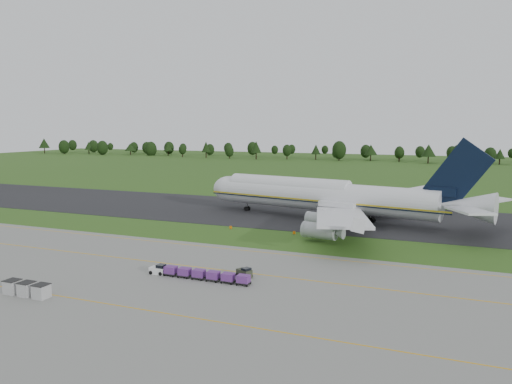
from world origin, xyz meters
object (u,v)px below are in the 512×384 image
at_px(baggage_train, 197,274).
at_px(utility_cart, 244,274).
at_px(aircraft, 327,196).
at_px(uld_row, 27,289).
at_px(edge_markers, 262,230).

height_order(baggage_train, utility_cart, baggage_train).
relative_size(aircraft, uld_row, 10.37).
xyz_separation_m(aircraft, uld_row, (-22.30, -64.89, -4.50)).
xyz_separation_m(baggage_train, uld_row, (-16.47, -14.14, 0.15)).
bearing_deg(utility_cart, uld_row, -142.34).
xyz_separation_m(baggage_train, utility_cart, (5.85, 3.08, -0.17)).
bearing_deg(edge_markers, utility_cart, -73.05).
bearing_deg(baggage_train, aircraft, 83.44).
relative_size(aircraft, edge_markers, 4.76).
bearing_deg(baggage_train, edge_markers, 95.73).
distance_m(aircraft, uld_row, 68.76).
distance_m(baggage_train, utility_cart, 6.61).
relative_size(baggage_train, edge_markers, 1.08).
xyz_separation_m(aircraft, utility_cart, (0.01, -47.67, -4.82)).
distance_m(utility_cart, edge_markers, 31.47).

